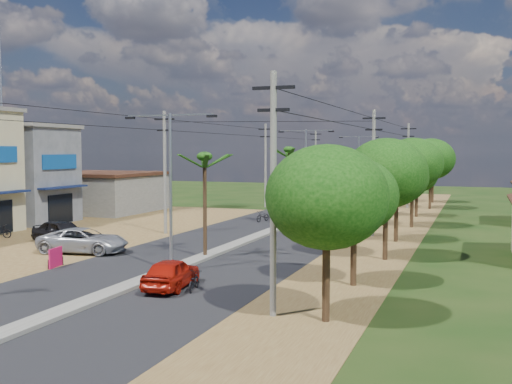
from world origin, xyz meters
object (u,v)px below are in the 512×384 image
(car_white_far, at_px, (282,210))
(car_parked_silver, at_px, (83,241))
(moto_rider_east, at_px, (194,282))
(roadside_sign, at_px, (56,258))
(car_silver_mid, at_px, (323,232))
(car_red_near, at_px, (171,274))
(car_parked_dark, at_px, (62,233))

(car_white_far, distance_m, car_parked_silver, 22.57)
(moto_rider_east, bearing_deg, roadside_sign, -25.32)
(car_silver_mid, height_order, car_parked_silver, car_silver_mid)
(car_white_far, bearing_deg, car_parked_silver, -119.69)
(car_parked_silver, relative_size, moto_rider_east, 3.48)
(car_red_near, bearing_deg, roadside_sign, -21.86)
(roadside_sign, bearing_deg, car_parked_dark, 115.80)
(car_silver_mid, distance_m, car_parked_dark, 16.99)
(car_silver_mid, height_order, moto_rider_east, car_silver_mid)
(car_red_near, distance_m, car_parked_silver, 11.28)
(car_red_near, height_order, car_parked_dark, car_parked_dark)
(moto_rider_east, height_order, roadside_sign, roadside_sign)
(moto_rider_east, bearing_deg, car_red_near, -16.08)
(moto_rider_east, bearing_deg, car_parked_silver, -43.22)
(moto_rider_east, bearing_deg, car_white_far, -91.52)
(car_white_far, height_order, moto_rider_east, car_white_far)
(roadside_sign, bearing_deg, car_white_far, 71.26)
(car_silver_mid, relative_size, car_white_far, 0.96)
(roadside_sign, bearing_deg, car_silver_mid, 38.73)
(car_white_far, height_order, car_parked_silver, car_parked_silver)
(car_silver_mid, bearing_deg, car_white_far, -80.18)
(car_white_far, bearing_deg, car_red_near, -97.94)
(car_parked_silver, bearing_deg, car_red_near, -133.79)
(car_red_near, bearing_deg, car_white_far, -89.01)
(car_red_near, height_order, car_silver_mid, car_silver_mid)
(car_white_far, bearing_deg, moto_rider_east, -95.71)
(car_white_far, distance_m, roadside_sign, 26.44)
(car_white_far, xyz_separation_m, car_parked_dark, (-8.61, -19.73, 0.09))
(car_parked_dark, bearing_deg, car_red_near, -109.54)
(car_parked_dark, xyz_separation_m, moto_rider_east, (13.76, -8.61, -0.39))
(car_red_near, distance_m, moto_rider_east, 1.18)
(car_silver_mid, bearing_deg, car_parked_silver, 16.00)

